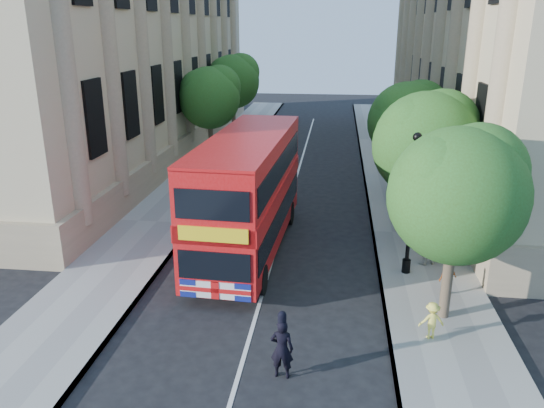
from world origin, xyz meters
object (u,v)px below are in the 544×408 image
(police_constable, at_px, (282,349))
(woman_pedestrian, at_px, (426,244))
(double_decker_bus, at_px, (248,191))
(lamp_post, at_px, (411,210))
(box_van, at_px, (254,177))

(police_constable, bearing_deg, woman_pedestrian, -118.83)
(woman_pedestrian, bearing_deg, double_decker_bus, -30.90)
(lamp_post, bearing_deg, double_decker_bus, 165.97)
(lamp_post, distance_m, box_van, 10.26)
(double_decker_bus, bearing_deg, woman_pedestrian, -2.83)
(box_van, distance_m, woman_pedestrian, 10.16)
(lamp_post, xyz_separation_m, box_van, (-6.80, 7.59, -1.14))
(box_van, bearing_deg, woman_pedestrian, -41.28)
(lamp_post, xyz_separation_m, woman_pedestrian, (0.77, 0.83, -1.61))
(police_constable, bearing_deg, double_decker_bus, -70.86)
(double_decker_bus, distance_m, box_van, 6.24)
(box_van, xyz_separation_m, woman_pedestrian, (7.57, -6.76, -0.47))
(lamp_post, height_order, double_decker_bus, lamp_post)
(double_decker_bus, relative_size, box_van, 2.05)
(police_constable, bearing_deg, box_van, -74.38)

